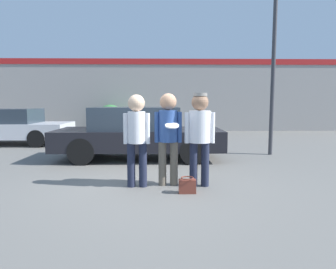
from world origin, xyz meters
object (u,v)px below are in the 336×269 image
at_px(person_middle_with_frisbee, 168,131).
at_px(parked_car_near, 138,133).
at_px(street_lamp, 284,36).
at_px(shrub, 110,119).
at_px(person_right, 200,130).
at_px(person_left, 137,133).
at_px(handbag, 187,186).
at_px(parked_car_far, 8,126).

xyz_separation_m(person_middle_with_frisbee, parked_car_near, (-0.77, 2.73, -0.32)).
distance_m(street_lamp, shrub, 9.50).
bearing_deg(person_right, street_lamp, 49.77).
bearing_deg(shrub, person_right, -71.38).
relative_size(person_left, handbag, 5.76).
xyz_separation_m(shrub, handbag, (3.10, -10.43, -0.60)).
bearing_deg(parked_car_far, handbag, -45.08).
relative_size(parked_car_near, street_lamp, 0.81).
bearing_deg(person_middle_with_frisbee, parked_car_far, 135.88).
bearing_deg(person_right, handbag, -121.05).
xyz_separation_m(person_left, street_lamp, (4.05, 3.41, 2.48)).
distance_m(person_left, handbag, 1.34).
height_order(person_middle_with_frisbee, parked_car_far, person_middle_with_frisbee).
distance_m(person_middle_with_frisbee, street_lamp, 5.39).
distance_m(parked_car_far, shrub, 5.22).
bearing_deg(street_lamp, person_middle_with_frisbee, -136.23).
bearing_deg(parked_car_near, person_left, -86.21).
distance_m(person_left, street_lamp, 5.85).
bearing_deg(parked_car_far, shrub, 52.70).
bearing_deg(street_lamp, shrub, 133.45).
distance_m(parked_car_near, shrub, 7.46).
distance_m(person_left, person_right, 1.17).
height_order(person_left, parked_car_far, person_left).
distance_m(person_right, street_lamp, 5.08).
relative_size(street_lamp, shrub, 3.88).
bearing_deg(parked_car_near, shrub, 105.60).
bearing_deg(shrub, parked_car_near, -74.40).
height_order(person_left, parked_car_near, person_left).
bearing_deg(street_lamp, parked_car_far, 165.44).
bearing_deg(handbag, parked_car_far, 134.92).
bearing_deg(person_middle_with_frisbee, street_lamp, 43.77).
distance_m(shrub, handbag, 10.90).
distance_m(person_middle_with_frisbee, person_right, 0.59).
height_order(person_middle_with_frisbee, street_lamp, street_lamp).
height_order(person_right, handbag, person_right).
distance_m(parked_car_near, street_lamp, 5.10).
height_order(person_middle_with_frisbee, parked_car_near, person_middle_with_frisbee).
bearing_deg(handbag, person_middle_with_frisbee, 121.84).
bearing_deg(shrub, person_left, -77.64).
height_order(parked_car_far, handbag, parked_car_far).
height_order(street_lamp, shrub, street_lamp).
relative_size(person_left, parked_car_near, 0.38).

